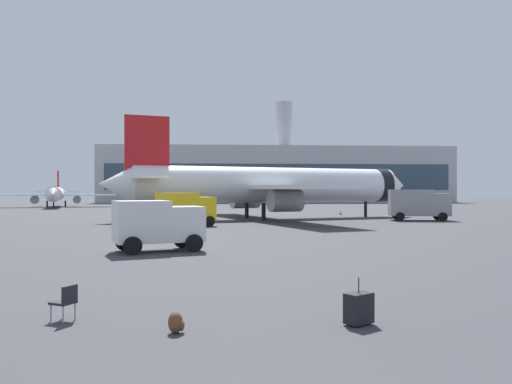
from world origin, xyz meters
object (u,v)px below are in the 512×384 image
at_px(traveller_backpack, 176,323).
at_px(fuel_truck, 418,203).
at_px(airplane_taxiing, 56,194).
at_px(airplane_at_gate, 270,185).
at_px(cargo_van, 157,223).
at_px(safety_cone_far, 341,212).
at_px(service_truck, 185,208).
at_px(gate_chair, 65,300).
at_px(safety_cone_near, 245,214).
at_px(rolling_suitcase, 359,308).
at_px(safety_cone_mid, 187,222).

bearing_deg(traveller_backpack, fuel_truck, 62.85).
distance_m(airplane_taxiing, traveller_backpack, 92.33).
height_order(airplane_at_gate, cargo_van, airplane_at_gate).
distance_m(safety_cone_far, traveller_backpack, 56.92).
bearing_deg(service_truck, cargo_van, -90.72).
height_order(traveller_backpack, gate_chair, gate_chair).
xyz_separation_m(airplane_at_gate, safety_cone_near, (-2.53, 2.65, -3.28)).
bearing_deg(fuel_truck, safety_cone_near, 159.84).
relative_size(airplane_at_gate, safety_cone_near, 45.40).
xyz_separation_m(service_truck, cargo_van, (-0.23, -18.47, -0.16)).
xyz_separation_m(rolling_suitcase, traveller_backpack, (-4.17, -0.42, -0.16)).
xyz_separation_m(cargo_van, safety_cone_near, (6.09, 32.57, -1.07)).
bearing_deg(fuel_truck, airplane_taxiing, 137.66).
xyz_separation_m(airplane_at_gate, safety_cone_far, (9.83, 8.99, -3.35)).
distance_m(safety_cone_near, rolling_suitcase, 47.79).
xyz_separation_m(cargo_van, gate_chair, (-0.51, -14.40, -0.95)).
bearing_deg(airplane_taxiing, safety_cone_near, -50.25).
height_order(airplane_at_gate, safety_cone_mid, airplane_at_gate).
xyz_separation_m(fuel_truck, safety_cone_far, (-5.19, 12.79, -1.47)).
height_order(service_truck, rolling_suitcase, service_truck).
distance_m(airplane_taxiing, rolling_suitcase, 93.32).
relative_size(safety_cone_mid, gate_chair, 0.97).
distance_m(cargo_van, gate_chair, 14.44).
xyz_separation_m(airplane_at_gate, fuel_truck, (15.02, -3.80, -1.88)).
height_order(cargo_van, rolling_suitcase, cargo_van).
bearing_deg(traveller_backpack, airplane_at_gate, 82.00).
bearing_deg(safety_cone_mid, cargo_van, -91.01).
bearing_deg(safety_cone_far, service_truck, -131.70).
height_order(safety_cone_mid, rolling_suitcase, rolling_suitcase).
height_order(safety_cone_near, safety_cone_far, safety_cone_near).
xyz_separation_m(airplane_at_gate, rolling_suitcase, (-2.23, -45.14, -3.27)).
xyz_separation_m(airplane_at_gate, cargo_van, (-8.61, -29.93, -2.21)).
relative_size(fuel_truck, rolling_suitcase, 5.76).
height_order(airplane_at_gate, gate_chair, airplane_at_gate).
height_order(safety_cone_mid, traveller_backpack, safety_cone_mid).
bearing_deg(service_truck, safety_cone_mid, 45.86).
distance_m(safety_cone_far, rolling_suitcase, 55.46).
bearing_deg(gate_chair, service_truck, 88.71).
height_order(cargo_van, safety_cone_mid, cargo_van).
relative_size(cargo_van, gate_chair, 5.61).
bearing_deg(safety_cone_near, airplane_at_gate, -46.33).
relative_size(service_truck, safety_cone_near, 6.78).
distance_m(airplane_at_gate, safety_cone_mid, 14.42).
distance_m(safety_cone_near, safety_cone_far, 13.89).
bearing_deg(cargo_van, service_truck, 89.28).
bearing_deg(airplane_taxiing, safety_cone_mid, -63.16).
bearing_deg(rolling_suitcase, airplane_at_gate, 87.17).
bearing_deg(traveller_backpack, cargo_van, 98.04).
bearing_deg(airplane_taxiing, safety_cone_far, -36.24).
relative_size(airplane_at_gate, airplane_taxiing, 1.49).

